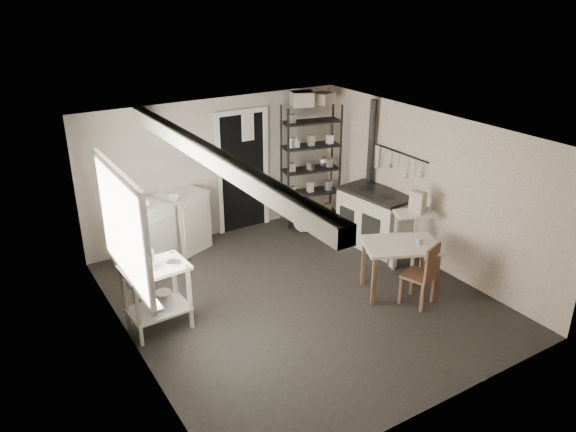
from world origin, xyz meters
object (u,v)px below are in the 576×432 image
stove (375,220)px  flour_sack (304,219)px  chair (419,271)px  prep_table (158,300)px  work_table (399,268)px  shelf_rack (311,171)px  base_cabinets (166,230)px  stockpot (143,264)px

stove → flour_sack: bearing=116.5°
chair → flour_sack: chair is taller
prep_table → work_table: size_ratio=0.88×
stove → work_table: size_ratio=1.18×
work_table → shelf_rack: bearing=82.6°
base_cabinets → stove: bearing=-47.1°
chair → flour_sack: 2.72m
base_cabinets → work_table: (2.31, -2.72, -0.08)m
base_cabinets → flour_sack: (2.33, -0.34, -0.22)m
base_cabinets → shelf_rack: 2.71m
stockpot → shelf_rack: 4.00m
prep_table → shelf_rack: shelf_rack is taller
stockpot → flour_sack: (3.23, 1.47, -0.70)m
base_cabinets → stove: 3.31m
prep_table → stockpot: (-0.13, 0.00, 0.54)m
stove → work_table: (-0.70, -1.35, -0.06)m
flour_sack → shelf_rack: bearing=44.1°
shelf_rack → work_table: bearing=-86.4°
stockpot → base_cabinets: bearing=63.4°
stove → flour_sack: stove is taller
base_cabinets → chair: base_cabinets is taller
stockpot → chair: 3.51m
shelf_rack → flour_sack: 0.85m
stove → base_cabinets: bearing=148.4°
prep_table → stove: size_ratio=0.74×
prep_table → chair: chair is taller
work_table → stockpot: bearing=164.3°
prep_table → flour_sack: prep_table is taller
work_table → flour_sack: work_table is taller
prep_table → stockpot: size_ratio=2.83×
prep_table → base_cabinets: 1.98m
shelf_rack → chair: bearing=-85.0°
chair → flour_sack: (-0.02, 2.71, -0.24)m
stove → shelf_rack: bearing=97.1°
prep_table → stockpot: bearing=179.0°
base_cabinets → work_table: size_ratio=1.48×
stockpot → chair: size_ratio=0.34×
stove → work_table: bearing=-124.5°
prep_table → base_cabinets: size_ratio=0.59×
stove → stockpot: bearing=179.3°
base_cabinets → flour_sack: size_ratio=3.01×
stockpot → base_cabinets: 2.09m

